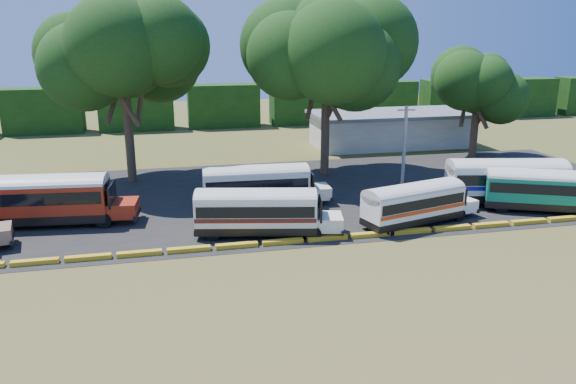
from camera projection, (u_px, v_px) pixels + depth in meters
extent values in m
plane|color=#414E1A|center=(309.00, 248.00, 35.70)|extent=(160.00, 160.00, 0.00)
cube|color=black|center=(284.00, 195.00, 47.16)|extent=(64.00, 24.00, 0.02)
cube|color=gold|center=(35.00, 262.00, 33.12)|extent=(2.70, 0.45, 0.30)
cube|color=gold|center=(88.00, 258.00, 33.75)|extent=(2.70, 0.45, 0.30)
cube|color=gold|center=(139.00, 254.00, 34.38)|extent=(2.70, 0.45, 0.30)
cube|color=gold|center=(189.00, 250.00, 35.02)|extent=(2.70, 0.45, 0.30)
cube|color=gold|center=(237.00, 246.00, 35.65)|extent=(2.70, 0.45, 0.30)
cube|color=gold|center=(283.00, 242.00, 36.28)|extent=(2.70, 0.45, 0.30)
cube|color=gold|center=(327.00, 238.00, 36.92)|extent=(2.70, 0.45, 0.30)
cube|color=gold|center=(370.00, 235.00, 37.55)|extent=(2.70, 0.45, 0.30)
cube|color=gold|center=(412.00, 231.00, 38.18)|extent=(2.70, 0.45, 0.30)
cube|color=gold|center=(452.00, 228.00, 38.82)|extent=(2.70, 0.45, 0.30)
cube|color=gold|center=(491.00, 225.00, 39.45)|extent=(2.70, 0.45, 0.30)
cube|color=gold|center=(529.00, 222.00, 40.09)|extent=(2.70, 0.45, 0.30)
cube|color=gold|center=(565.00, 219.00, 40.72)|extent=(2.70, 0.45, 0.30)
cube|color=silver|center=(391.00, 130.00, 67.13)|extent=(18.00, 8.00, 3.60)
cube|color=slate|center=(392.00, 114.00, 66.57)|extent=(19.00, 9.00, 0.40)
cube|color=#13330E|center=(44.00, 111.00, 74.79)|extent=(10.00, 4.00, 6.00)
cube|color=#13330E|center=(137.00, 108.00, 77.33)|extent=(10.00, 4.00, 6.00)
cube|color=#13330E|center=(223.00, 106.00, 79.86)|extent=(10.00, 4.00, 6.00)
cube|color=#13330E|center=(305.00, 103.00, 82.40)|extent=(10.00, 4.00, 6.00)
cube|color=#13330E|center=(382.00, 101.00, 84.93)|extent=(10.00, 4.00, 6.00)
cube|color=#13330E|center=(454.00, 99.00, 87.47)|extent=(10.00, 4.00, 6.00)
cube|color=#13330E|center=(522.00, 97.00, 90.00)|extent=(10.00, 4.00, 6.00)
cube|color=black|center=(12.00, 238.00, 35.91)|extent=(0.62, 2.38, 0.29)
cylinder|color=black|center=(103.00, 221.00, 39.09)|extent=(1.14, 0.42, 1.11)
cylinder|color=black|center=(109.00, 210.00, 41.36)|extent=(1.14, 0.42, 1.11)
cylinder|color=black|center=(2.00, 214.00, 40.48)|extent=(1.14, 0.42, 1.11)
cube|color=black|center=(43.00, 215.00, 39.67)|extent=(9.34, 3.67, 0.61)
cube|color=#9C2511|center=(41.00, 198.00, 39.31)|extent=(9.34, 3.67, 2.03)
cube|color=black|center=(40.00, 194.00, 39.24)|extent=(8.98, 3.70, 0.85)
ellipsoid|color=beige|center=(39.00, 184.00, 39.03)|extent=(9.34, 3.67, 1.25)
cube|color=#9C2511|center=(123.00, 208.00, 40.23)|extent=(2.23, 2.63, 1.05)
cube|color=black|center=(112.00, 194.00, 39.85)|extent=(0.42, 2.56, 1.52)
cube|color=black|center=(137.00, 213.00, 40.46)|extent=(0.47, 2.73, 0.33)
cylinder|color=black|center=(314.00, 234.00, 36.80)|extent=(1.01, 0.47, 0.98)
cylinder|color=black|center=(312.00, 223.00, 38.81)|extent=(1.01, 0.47, 0.98)
cylinder|color=black|center=(213.00, 234.00, 36.71)|extent=(1.01, 0.47, 0.98)
cylinder|color=black|center=(216.00, 223.00, 38.72)|extent=(1.01, 0.47, 0.98)
cube|color=black|center=(256.00, 226.00, 37.71)|extent=(8.34, 4.04, 0.54)
cube|color=white|center=(256.00, 210.00, 37.39)|extent=(8.34, 4.04, 1.79)
cube|color=black|center=(256.00, 207.00, 37.33)|extent=(8.04, 4.03, 0.75)
cube|color=#521A15|center=(256.00, 215.00, 37.49)|extent=(8.27, 4.06, 0.29)
ellipsoid|color=beige|center=(256.00, 197.00, 37.15)|extent=(8.34, 4.04, 1.10)
cube|color=white|center=(329.00, 222.00, 37.70)|extent=(2.16, 2.47, 0.93)
cube|color=black|center=(320.00, 208.00, 37.43)|extent=(0.61, 2.23, 1.34)
cube|color=black|center=(341.00, 227.00, 37.82)|extent=(0.67, 2.38, 0.29)
cube|color=black|center=(198.00, 228.00, 37.69)|extent=(0.67, 2.38, 0.29)
cylinder|color=black|center=(307.00, 201.00, 43.70)|extent=(1.01, 0.32, 1.00)
cylinder|color=black|center=(302.00, 194.00, 45.72)|extent=(1.01, 0.32, 1.00)
cylinder|color=black|center=(220.00, 206.00, 42.54)|extent=(1.01, 0.32, 1.00)
cylinder|color=black|center=(218.00, 198.00, 44.56)|extent=(1.01, 0.32, 1.00)
cube|color=black|center=(256.00, 198.00, 44.00)|extent=(8.26, 2.83, 0.55)
cube|color=white|center=(256.00, 184.00, 43.68)|extent=(8.26, 2.83, 1.82)
cube|color=black|center=(256.00, 181.00, 43.62)|extent=(7.93, 2.88, 0.76)
cube|color=#581618|center=(256.00, 188.00, 43.78)|extent=(8.18, 2.87, 0.30)
ellipsoid|color=beige|center=(256.00, 172.00, 43.42)|extent=(8.26, 2.83, 1.12)
cube|color=white|center=(318.00, 191.00, 44.77)|extent=(1.88, 2.26, 0.95)
cube|color=black|center=(310.00, 180.00, 44.40)|extent=(0.25, 2.29, 1.37)
cube|color=black|center=(328.00, 196.00, 45.03)|extent=(0.28, 2.44, 0.30)
cube|color=black|center=(204.00, 202.00, 43.34)|extent=(0.28, 2.44, 0.30)
cylinder|color=black|center=(460.00, 215.00, 40.56)|extent=(0.95, 0.49, 0.92)
cylinder|color=black|center=(441.00, 208.00, 42.22)|extent=(0.95, 0.49, 0.92)
cylinder|color=black|center=(391.00, 229.00, 37.73)|extent=(0.95, 0.49, 0.92)
cylinder|color=black|center=(374.00, 221.00, 39.39)|extent=(0.95, 0.49, 0.92)
cube|color=black|center=(412.00, 217.00, 39.73)|extent=(7.85, 4.21, 0.50)
cube|color=white|center=(413.00, 202.00, 39.43)|extent=(7.85, 4.21, 1.68)
cube|color=black|center=(414.00, 200.00, 39.38)|extent=(7.57, 4.19, 0.70)
cube|color=#B93912|center=(413.00, 207.00, 39.52)|extent=(7.78, 4.23, 0.27)
ellipsoid|color=beige|center=(414.00, 191.00, 39.20)|extent=(7.85, 4.21, 1.03)
cube|color=white|center=(461.00, 204.00, 41.74)|extent=(2.13, 2.38, 0.87)
cube|color=black|center=(456.00, 194.00, 41.23)|extent=(0.70, 2.07, 1.26)
cube|color=black|center=(468.00, 207.00, 42.19)|extent=(0.76, 2.21, 0.27)
cube|color=black|center=(370.00, 227.00, 38.07)|extent=(0.76, 2.21, 0.27)
cylinder|color=black|center=(564.00, 201.00, 43.66)|extent=(1.14, 0.53, 1.10)
cylinder|color=black|center=(550.00, 192.00, 45.91)|extent=(1.14, 0.53, 1.10)
cylinder|color=black|center=(469.00, 201.00, 43.58)|extent=(1.14, 0.53, 1.10)
cylinder|color=black|center=(460.00, 193.00, 45.83)|extent=(1.14, 0.53, 1.10)
cube|color=black|center=(504.00, 195.00, 44.69)|extent=(9.36, 4.55, 0.60)
cube|color=white|center=(506.00, 179.00, 44.33)|extent=(9.36, 4.55, 2.01)
cube|color=black|center=(506.00, 176.00, 44.27)|extent=(9.02, 4.54, 0.84)
cube|color=#0E0C80|center=(505.00, 184.00, 44.44)|extent=(9.28, 4.58, 0.33)
ellipsoid|color=beige|center=(507.00, 167.00, 44.06)|extent=(9.36, 4.55, 1.23)
cube|color=white|center=(573.00, 191.00, 44.66)|extent=(2.43, 2.77, 1.04)
cube|color=black|center=(566.00, 178.00, 44.36)|extent=(0.69, 2.50, 1.50)
cube|color=black|center=(448.00, 196.00, 44.67)|extent=(0.75, 2.67, 0.33)
cylinder|color=black|center=(502.00, 207.00, 42.40)|extent=(1.01, 0.65, 0.98)
cylinder|color=black|center=(497.00, 199.00, 44.38)|extent=(1.01, 0.65, 0.98)
cube|color=black|center=(539.00, 203.00, 42.81)|extent=(8.34, 5.51, 0.54)
cube|color=#0E815C|center=(541.00, 188.00, 42.49)|extent=(8.34, 5.51, 1.79)
cube|color=black|center=(541.00, 186.00, 42.43)|extent=(8.07, 5.44, 0.75)
ellipsoid|color=beige|center=(542.00, 177.00, 42.24)|extent=(8.34, 5.51, 1.10)
cube|color=black|center=(484.00, 201.00, 43.59)|extent=(1.14, 2.26, 0.29)
cylinder|color=#39261C|center=(129.00, 138.00, 50.33)|extent=(0.80, 0.80, 8.07)
cylinder|color=#39261C|center=(141.00, 98.00, 50.04)|extent=(1.41, 2.88, 4.59)
cylinder|color=#39261C|center=(115.00, 98.00, 49.94)|extent=(2.20, 2.51, 4.59)
cylinder|color=#39261C|center=(123.00, 101.00, 48.12)|extent=(2.93, 0.94, 4.59)
ellipsoid|color=#13330E|center=(122.00, 49.00, 48.19)|extent=(11.45, 11.45, 8.40)
cylinder|color=#39261C|center=(325.00, 132.00, 53.01)|extent=(0.80, 0.80, 8.12)
cylinder|color=#39261C|center=(337.00, 94.00, 52.72)|extent=(1.41, 2.89, 4.62)
cylinder|color=#39261C|center=(313.00, 94.00, 52.61)|extent=(2.21, 2.52, 4.62)
cylinder|color=#39261C|center=(327.00, 97.00, 50.79)|extent=(2.95, 0.94, 4.62)
ellipsoid|color=#13330E|center=(327.00, 48.00, 50.86)|extent=(12.70, 12.70, 9.31)
cylinder|color=#39261C|center=(474.00, 134.00, 60.41)|extent=(0.80, 0.80, 5.20)
cylinder|color=#39261C|center=(484.00, 112.00, 60.47)|extent=(1.10, 2.04, 3.04)
cylinder|color=#39261C|center=(463.00, 112.00, 60.37)|extent=(1.63, 1.82, 3.04)
cylinder|color=#39261C|center=(480.00, 115.00, 58.55)|extent=(2.05, 0.78, 3.04)
ellipsoid|color=#13330E|center=(478.00, 85.00, 58.99)|extent=(8.15, 8.15, 5.97)
cylinder|color=gray|center=(404.00, 148.00, 48.33)|extent=(0.30, 0.30, 7.20)
cube|color=gray|center=(406.00, 110.00, 47.43)|extent=(1.60, 0.12, 0.12)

